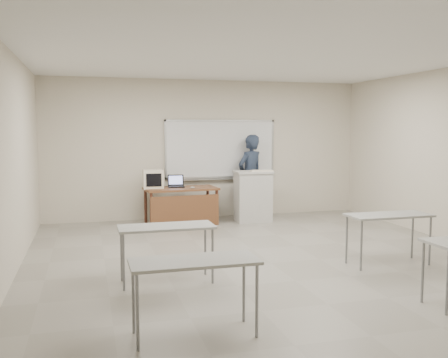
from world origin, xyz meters
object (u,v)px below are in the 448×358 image
object	(u,v)px
mouse	(192,188)
keyboard	(262,171)
crt_monitor	(153,179)
laptop	(176,184)
presenter	(250,176)
whiteboard	(221,150)
instructor_desk	(182,198)
podium	(253,196)

from	to	relation	value
mouse	keyboard	bearing A→B (deg)	17.16
crt_monitor	laptop	world-z (taller)	crt_monitor
laptop	presenter	bearing A→B (deg)	13.87
whiteboard	laptop	size ratio (longest dim) A/B	7.46
crt_monitor	mouse	xyz separation A→B (m)	(0.75, -0.33, -0.16)
whiteboard	crt_monitor	distance (m)	1.75
whiteboard	presenter	size ratio (longest dim) A/B	1.36
instructor_desk	crt_monitor	bearing A→B (deg)	152.56
whiteboard	podium	distance (m)	1.32
mouse	keyboard	distance (m)	1.50
whiteboard	mouse	distance (m)	1.39
instructor_desk	podium	world-z (taller)	podium
podium	presenter	bearing A→B (deg)	79.98
laptop	presenter	size ratio (longest dim) A/B	0.18
mouse	instructor_desk	bearing A→B (deg)	174.16
crt_monitor	presenter	xyz separation A→B (m)	(2.18, 0.30, -0.02)
whiteboard	crt_monitor	xyz separation A→B (m)	(-1.57, -0.54, -0.55)
mouse	keyboard	world-z (taller)	keyboard
whiteboard	podium	bearing A→B (deg)	-56.93
keyboard	whiteboard	bearing A→B (deg)	133.23
crt_monitor	presenter	bearing A→B (deg)	9.48
whiteboard	laptop	world-z (taller)	whiteboard
podium	presenter	xyz separation A→B (m)	(0.11, 0.52, 0.37)
instructor_desk	keyboard	bearing A→B (deg)	-7.83
instructor_desk	keyboard	xyz separation A→B (m)	(1.67, -0.11, 0.53)
podium	crt_monitor	bearing A→B (deg)	175.83
whiteboard	instructor_desk	world-z (taller)	whiteboard
laptop	mouse	bearing A→B (deg)	-47.33
podium	laptop	xyz separation A→B (m)	(-1.59, 0.26, 0.27)
instructor_desk	mouse	bearing A→B (deg)	-27.90
mouse	crt_monitor	bearing A→B (deg)	174.50
laptop	instructor_desk	bearing A→B (deg)	-69.41
laptop	whiteboard	bearing A→B (deg)	30.14
instructor_desk	podium	size ratio (longest dim) A/B	1.38
instructor_desk	crt_monitor	xyz separation A→B (m)	(-0.55, 0.24, 0.38)
crt_monitor	laptop	size ratio (longest dim) A/B	1.35
whiteboard	laptop	distance (m)	1.38
instructor_desk	crt_monitor	world-z (taller)	crt_monitor
mouse	whiteboard	bearing A→B (deg)	64.66
podium	crt_monitor	size ratio (longest dim) A/B	2.37
mouse	laptop	bearing A→B (deg)	145.60
mouse	podium	bearing A→B (deg)	22.29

